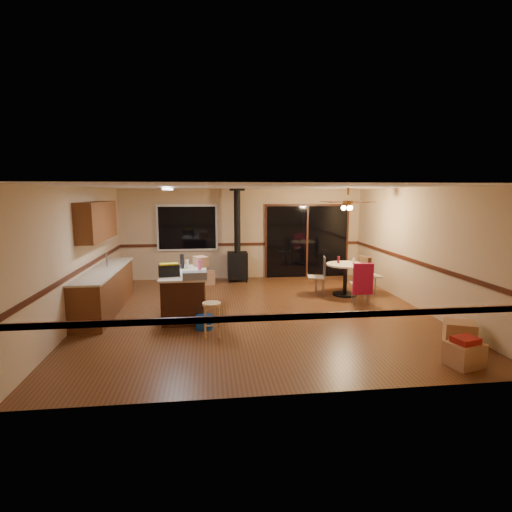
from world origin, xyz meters
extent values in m
plane|color=#5A3119|center=(0.00, 0.00, 0.00)|extent=(7.00, 7.00, 0.00)
plane|color=silver|center=(0.00, 0.00, 2.60)|extent=(7.00, 7.00, 0.00)
plane|color=tan|center=(0.00, 3.50, 1.30)|extent=(7.00, 0.00, 7.00)
plane|color=tan|center=(0.00, -3.50, 1.30)|extent=(7.00, 0.00, 7.00)
plane|color=tan|center=(-3.50, 0.00, 1.30)|extent=(0.00, 7.00, 7.00)
plane|color=tan|center=(3.50, 0.00, 1.30)|extent=(0.00, 7.00, 7.00)
cube|color=black|center=(-1.60, 3.45, 1.50)|extent=(1.72, 0.10, 1.32)
cube|color=black|center=(1.90, 3.45, 1.05)|extent=(2.52, 0.10, 2.10)
cube|color=brown|center=(-3.20, 0.50, 0.43)|extent=(0.60, 3.00, 0.86)
cube|color=beige|center=(-3.20, 0.50, 0.88)|extent=(0.64, 3.04, 0.04)
cube|color=brown|center=(-3.33, 0.70, 1.90)|extent=(0.35, 2.00, 0.80)
cube|color=#34180D|center=(-1.50, 0.00, 0.43)|extent=(0.80, 1.60, 0.86)
cube|color=beige|center=(-1.50, 0.00, 0.88)|extent=(0.88, 1.68, 0.04)
cube|color=black|center=(-0.20, 3.05, 0.46)|extent=(0.55, 0.50, 0.75)
cylinder|color=black|center=(-0.20, 3.05, 1.71)|extent=(0.18, 0.18, 1.77)
cylinder|color=brown|center=(2.30, 1.16, 2.25)|extent=(0.24, 0.24, 0.10)
cylinder|color=brown|center=(2.30, 1.16, 2.52)|extent=(0.05, 0.05, 0.16)
sphere|color=#FFD88C|center=(2.30, 1.16, 2.13)|extent=(0.16, 0.16, 0.16)
cube|color=white|center=(-1.80, 0.30, 2.56)|extent=(0.10, 1.20, 0.04)
cube|color=slate|center=(-1.27, -0.72, 0.97)|extent=(0.46, 0.27, 0.14)
cube|color=black|center=(-1.76, -0.39, 1.01)|extent=(0.43, 0.27, 0.22)
cube|color=gold|center=(-1.76, -0.39, 1.13)|extent=(0.37, 0.24, 0.03)
cube|color=#A6724A|center=(-1.18, 0.57, 1.01)|extent=(0.35, 0.39, 0.22)
cylinder|color=black|center=(-1.57, 0.38, 1.05)|extent=(0.11, 0.11, 0.31)
cylinder|color=#D84C8C|center=(-1.19, 0.03, 1.02)|extent=(0.09, 0.09, 0.23)
cylinder|color=white|center=(-1.46, 0.31, 1.00)|extent=(0.08, 0.08, 0.20)
cylinder|color=tan|center=(-0.97, -1.30, 0.30)|extent=(0.33, 0.33, 0.60)
cylinder|color=#0B3AA3|center=(-1.10, -0.92, 0.13)|extent=(0.34, 0.34, 0.26)
cylinder|color=black|center=(2.30, 1.16, 0.02)|extent=(0.58, 0.58, 0.04)
cylinder|color=black|center=(2.30, 1.16, 0.39)|extent=(0.10, 0.10, 0.70)
cylinder|color=beige|center=(2.30, 1.16, 0.76)|extent=(0.93, 0.93, 0.04)
cylinder|color=#590C14|center=(2.15, 1.26, 0.87)|extent=(0.07, 0.07, 0.17)
cylinder|color=beige|center=(2.48, 1.11, 0.85)|extent=(0.07, 0.07, 0.14)
cube|color=#B7AD88|center=(1.60, 1.26, 0.45)|extent=(0.47, 0.47, 0.03)
cube|color=slate|center=(1.78, 1.22, 0.70)|extent=(0.11, 0.40, 0.50)
cube|color=#B7AD88|center=(2.40, 0.46, 0.45)|extent=(0.43, 0.43, 0.03)
cube|color=slate|center=(2.38, 0.27, 0.70)|extent=(0.40, 0.06, 0.50)
cube|color=#A61335|center=(2.38, 0.25, 0.60)|extent=(0.45, 0.13, 0.70)
cube|color=#B7AD88|center=(3.00, 1.21, 0.45)|extent=(0.45, 0.45, 0.03)
cube|color=slate|center=(2.81, 1.19, 0.70)|extent=(0.09, 0.40, 0.50)
cube|color=#382615|center=(2.79, 1.18, 0.60)|extent=(0.16, 0.45, 0.70)
cube|color=#A6724A|center=(-1.08, 2.76, 0.18)|extent=(0.48, 0.40, 0.36)
cube|color=#A6724A|center=(2.64, -2.98, 0.17)|extent=(0.54, 0.49, 0.35)
cube|color=#A6724A|center=(3.10, -2.18, 0.19)|extent=(0.59, 0.56, 0.38)
cube|color=maroon|center=(2.64, -2.98, 0.39)|extent=(0.39, 0.35, 0.09)
camera|label=1|loc=(-0.99, -8.05, 2.48)|focal=28.00mm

